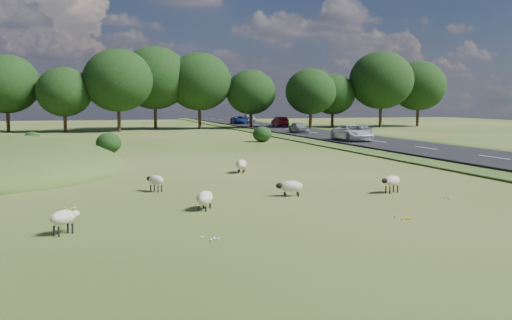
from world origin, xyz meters
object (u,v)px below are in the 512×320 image
(car_5, at_px, (352,133))
(car_2, at_px, (358,130))
(sheep_0, at_px, (391,181))
(sheep_1, at_px, (64,217))
(sheep_5, at_px, (156,180))
(car_6, at_px, (248,118))
(car_1, at_px, (240,120))
(car_7, at_px, (299,127))
(sheep_4, at_px, (205,198))
(sheep_3, at_px, (241,164))
(sheep_2, at_px, (291,186))
(car_4, at_px, (280,121))

(car_5, bearing_deg, car_2, 58.98)
(car_5, bearing_deg, sheep_0, -113.02)
(sheep_1, distance_m, sheep_5, 8.30)
(sheep_0, height_order, car_2, car_2)
(sheep_0, relative_size, sheep_1, 1.11)
(sheep_5, xyz_separation_m, car_6, (25.36, 73.74, 0.40))
(car_1, xyz_separation_m, car_7, (0.00, -27.18, -0.02))
(car_5, relative_size, car_7, 1.44)
(sheep_4, distance_m, car_2, 42.71)
(car_5, bearing_deg, sheep_3, -130.72)
(car_2, height_order, car_5, car_5)
(sheep_1, relative_size, car_6, 0.22)
(sheep_1, bearing_deg, sheep_3, 14.80)
(sheep_2, xyz_separation_m, car_6, (20.01, 76.62, 0.49))
(car_1, relative_size, car_5, 0.89)
(sheep_5, height_order, car_6, car_6)
(car_1, xyz_separation_m, car_5, (0.00, -41.47, 0.09))
(car_1, bearing_deg, car_5, -90.00)
(sheep_5, xyz_separation_m, car_1, (21.56, 65.60, 0.40))
(car_2, distance_m, car_5, 7.38)
(sheep_2, bearing_deg, car_2, -110.92)
(car_2, bearing_deg, car_7, -64.52)
(sheep_1, bearing_deg, sheep_2, -12.99)
(sheep_0, bearing_deg, car_6, -121.51)
(sheep_3, height_order, car_2, car_2)
(sheep_3, distance_m, car_1, 62.34)
(sheep_3, xyz_separation_m, sheep_5, (-5.42, -5.38, 0.04))
(car_6, bearing_deg, car_1, 64.97)
(sheep_3, bearing_deg, car_5, 161.21)
(car_2, distance_m, car_7, 8.83)
(sheep_2, relative_size, car_4, 0.29)
(car_7, bearing_deg, car_2, -64.52)
(sheep_0, height_order, car_6, car_6)
(sheep_2, distance_m, sheep_5, 6.07)
(sheep_0, xyz_separation_m, sheep_3, (-4.46, 8.74, -0.06))
(sheep_2, relative_size, car_7, 0.32)
(sheep_0, height_order, sheep_2, sheep_0)
(sheep_4, bearing_deg, car_7, 2.95)
(sheep_0, distance_m, sheep_2, 4.56)
(sheep_1, xyz_separation_m, sheep_3, (9.06, 12.84, -0.05))
(car_2, xyz_separation_m, car_6, (0.00, 43.29, 0.03))
(sheep_4, bearing_deg, car_5, -6.95)
(sheep_4, xyz_separation_m, car_2, (24.11, 35.25, 0.43))
(sheep_4, bearing_deg, sheep_2, -36.72)
(sheep_0, relative_size, car_2, 0.26)
(sheep_1, bearing_deg, car_6, 30.35)
(car_2, relative_size, car_4, 1.04)
(car_2, bearing_deg, sheep_5, 50.21)
(sheep_0, distance_m, car_2, 37.18)
(sheep_5, relative_size, car_6, 0.22)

